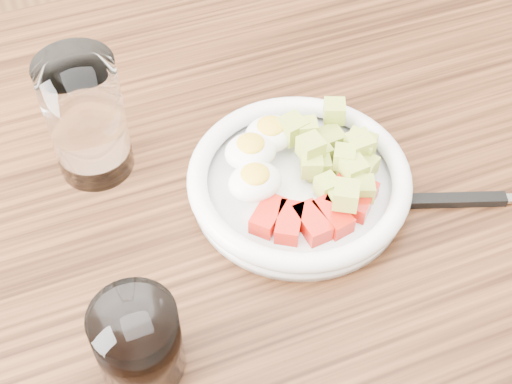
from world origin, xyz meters
TOP-DOWN VIEW (x-y plane):
  - dining_table at (0.00, 0.00)m, footprint 1.50×0.90m
  - bowl at (0.04, 0.02)m, footprint 0.24×0.24m
  - fork at (0.22, -0.07)m, footprint 0.21×0.09m
  - water_glass at (-0.15, 0.13)m, footprint 0.08×0.08m
  - coffee_glass at (-0.17, -0.12)m, footprint 0.08×0.08m

SIDE VIEW (x-z plane):
  - dining_table at x=0.00m, z-range 0.28..1.05m
  - fork at x=0.22m, z-range 0.77..0.78m
  - bowl at x=0.04m, z-range 0.76..0.82m
  - coffee_glass at x=-0.17m, z-range 0.77..0.86m
  - water_glass at x=-0.15m, z-range 0.77..0.91m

